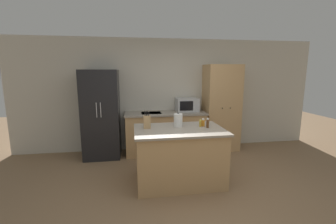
{
  "coord_description": "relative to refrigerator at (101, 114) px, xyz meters",
  "views": [
    {
      "loc": [
        -0.86,
        -2.97,
        1.85
      ],
      "look_at": [
        -0.18,
        1.4,
        1.05
      ],
      "focal_mm": 24.0,
      "sensor_mm": 36.0,
      "label": 1
    }
  ],
  "objects": [
    {
      "name": "kitchen_island",
      "position": [
        1.42,
        -1.42,
        -0.48
      ],
      "size": [
        1.47,
        0.97,
        0.92
      ],
      "color": "tan",
      "rests_on": "ground_plane"
    },
    {
      "name": "wall_back",
      "position": [
        1.55,
        0.38,
        0.36
      ],
      "size": [
        7.2,
        0.06,
        2.6
      ],
      "color": "beige",
      "rests_on": "ground_plane"
    },
    {
      "name": "back_counter",
      "position": [
        1.4,
        0.03,
        -0.47
      ],
      "size": [
        1.82,
        0.69,
        0.94
      ],
      "color": "tan",
      "rests_on": "ground_plane"
    },
    {
      "name": "microwave",
      "position": [
        1.93,
        0.14,
        0.14
      ],
      "size": [
        0.5,
        0.4,
        0.3
      ],
      "color": "#B2B5B7",
      "rests_on": "back_counter"
    },
    {
      "name": "ground_plane",
      "position": [
        1.55,
        -1.95,
        -0.94
      ],
      "size": [
        14.0,
        14.0,
        0.0
      ],
      "primitive_type": "plane",
      "color": "#846647"
    },
    {
      "name": "kettle",
      "position": [
        1.43,
        -1.27,
        0.09
      ],
      "size": [
        0.15,
        0.15,
        0.24
      ],
      "color": "white",
      "rests_on": "kitchen_island"
    },
    {
      "name": "pantry_cabinet",
      "position": [
        2.74,
        0.06,
        0.06
      ],
      "size": [
        0.79,
        0.6,
        2.01
      ],
      "color": "tan",
      "rests_on": "ground_plane"
    },
    {
      "name": "spice_bottle_amber_oil",
      "position": [
        1.86,
        -1.3,
        0.04
      ],
      "size": [
        0.06,
        0.06,
        0.13
      ],
      "color": "orange",
      "rests_on": "kitchen_island"
    },
    {
      "name": "refrigerator",
      "position": [
        0.0,
        0.0,
        0.0
      ],
      "size": [
        0.76,
        0.73,
        1.89
      ],
      "color": "black",
      "rests_on": "ground_plane"
    },
    {
      "name": "spice_bottle_tall_dark",
      "position": [
        1.9,
        -1.43,
        0.06
      ],
      "size": [
        0.04,
        0.04,
        0.17
      ],
      "color": "#563319",
      "rests_on": "kitchen_island"
    },
    {
      "name": "knife_block",
      "position": [
        0.9,
        -1.3,
        0.09
      ],
      "size": [
        0.11,
        0.09,
        0.29
      ],
      "color": "tan",
      "rests_on": "kitchen_island"
    },
    {
      "name": "spice_bottle_short_red",
      "position": [
        1.8,
        -1.33,
        0.04
      ],
      "size": [
        0.04,
        0.04,
        0.12
      ],
      "color": "gold",
      "rests_on": "kitchen_island"
    }
  ]
}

